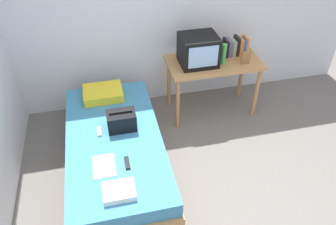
{
  "coord_description": "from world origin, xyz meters",
  "views": [
    {
      "loc": [
        -0.89,
        -1.85,
        2.82
      ],
      "look_at": [
        -0.25,
        0.92,
        0.53
      ],
      "focal_mm": 35.27,
      "sensor_mm": 36.0,
      "label": 1
    }
  ],
  "objects_px": {
    "bed": "(116,154)",
    "handbag": "(122,121)",
    "tv": "(198,50)",
    "magazine": "(104,166)",
    "desk": "(214,68)",
    "water_bottle": "(224,54)",
    "book_row": "(235,46)",
    "remote_silver": "(99,131)",
    "pillow": "(103,93)",
    "folded_towel": "(119,191)",
    "remote_dark": "(127,163)",
    "picture_frame": "(246,58)"
  },
  "relations": [
    {
      "from": "bed",
      "to": "handbag",
      "type": "bearing_deg",
      "value": 48.44
    },
    {
      "from": "tv",
      "to": "magazine",
      "type": "xyz_separation_m",
      "value": [
        -1.26,
        -1.17,
        -0.45
      ]
    },
    {
      "from": "desk",
      "to": "water_bottle",
      "type": "distance_m",
      "value": 0.25
    },
    {
      "from": "tv",
      "to": "water_bottle",
      "type": "relative_size",
      "value": 1.7
    },
    {
      "from": "book_row",
      "to": "remote_silver",
      "type": "distance_m",
      "value": 2.0
    },
    {
      "from": "pillow",
      "to": "folded_towel",
      "type": "relative_size",
      "value": 1.63
    },
    {
      "from": "bed",
      "to": "book_row",
      "type": "relative_size",
      "value": 6.79
    },
    {
      "from": "magazine",
      "to": "remote_silver",
      "type": "distance_m",
      "value": 0.49
    },
    {
      "from": "tv",
      "to": "handbag",
      "type": "height_order",
      "value": "tv"
    },
    {
      "from": "pillow",
      "to": "magazine",
      "type": "distance_m",
      "value": 1.12
    },
    {
      "from": "pillow",
      "to": "handbag",
      "type": "relative_size",
      "value": 1.52
    },
    {
      "from": "pillow",
      "to": "magazine",
      "type": "bearing_deg",
      "value": -94.12
    },
    {
      "from": "bed",
      "to": "tv",
      "type": "distance_m",
      "value": 1.54
    },
    {
      "from": "desk",
      "to": "remote_dark",
      "type": "relative_size",
      "value": 7.44
    },
    {
      "from": "pillow",
      "to": "picture_frame",
      "type": "bearing_deg",
      "value": -2.83
    },
    {
      "from": "pillow",
      "to": "folded_towel",
      "type": "distance_m",
      "value": 1.46
    },
    {
      "from": "desk",
      "to": "remote_dark",
      "type": "bearing_deg",
      "value": -136.58
    },
    {
      "from": "bed",
      "to": "water_bottle",
      "type": "xyz_separation_m",
      "value": [
        1.42,
        0.71,
        0.65
      ]
    },
    {
      "from": "desk",
      "to": "tv",
      "type": "xyz_separation_m",
      "value": [
        -0.22,
        -0.01,
        0.28
      ]
    },
    {
      "from": "folded_towel",
      "to": "pillow",
      "type": "bearing_deg",
      "value": 90.9
    },
    {
      "from": "water_bottle",
      "to": "pillow",
      "type": "relative_size",
      "value": 0.57
    },
    {
      "from": "water_bottle",
      "to": "book_row",
      "type": "bearing_deg",
      "value": 39.93
    },
    {
      "from": "pillow",
      "to": "bed",
      "type": "bearing_deg",
      "value": -86.37
    },
    {
      "from": "water_bottle",
      "to": "folded_towel",
      "type": "bearing_deg",
      "value": -135.17
    },
    {
      "from": "magazine",
      "to": "remote_dark",
      "type": "distance_m",
      "value": 0.22
    },
    {
      "from": "remote_silver",
      "to": "folded_towel",
      "type": "distance_m",
      "value": 0.84
    },
    {
      "from": "desk",
      "to": "remote_silver",
      "type": "height_order",
      "value": "desk"
    },
    {
      "from": "remote_dark",
      "to": "folded_towel",
      "type": "height_order",
      "value": "folded_towel"
    },
    {
      "from": "book_row",
      "to": "remote_silver",
      "type": "relative_size",
      "value": 2.05
    },
    {
      "from": "desk",
      "to": "picture_frame",
      "type": "xyz_separation_m",
      "value": [
        0.34,
        -0.15,
        0.18
      ]
    },
    {
      "from": "tv",
      "to": "picture_frame",
      "type": "distance_m",
      "value": 0.58
    },
    {
      "from": "water_bottle",
      "to": "magazine",
      "type": "bearing_deg",
      "value": -144.82
    },
    {
      "from": "bed",
      "to": "tv",
      "type": "bearing_deg",
      "value": 34.77
    },
    {
      "from": "picture_frame",
      "to": "magazine",
      "type": "distance_m",
      "value": 2.11
    },
    {
      "from": "book_row",
      "to": "folded_towel",
      "type": "height_order",
      "value": "book_row"
    },
    {
      "from": "pillow",
      "to": "magazine",
      "type": "height_order",
      "value": "pillow"
    },
    {
      "from": "water_bottle",
      "to": "folded_towel",
      "type": "xyz_separation_m",
      "value": [
        -1.45,
        -1.44,
        -0.37
      ]
    },
    {
      "from": "picture_frame",
      "to": "pillow",
      "type": "distance_m",
      "value": 1.76
    },
    {
      "from": "pillow",
      "to": "remote_dark",
      "type": "relative_size",
      "value": 2.93
    },
    {
      "from": "magazine",
      "to": "folded_towel",
      "type": "relative_size",
      "value": 1.04
    },
    {
      "from": "remote_silver",
      "to": "folded_towel",
      "type": "xyz_separation_m",
      "value": [
        0.12,
        -0.83,
        0.02
      ]
    },
    {
      "from": "pillow",
      "to": "folded_towel",
      "type": "bearing_deg",
      "value": -89.1
    },
    {
      "from": "handbag",
      "to": "folded_towel",
      "type": "distance_m",
      "value": 0.86
    },
    {
      "from": "bed",
      "to": "handbag",
      "type": "distance_m",
      "value": 0.38
    },
    {
      "from": "picture_frame",
      "to": "handbag",
      "type": "xyz_separation_m",
      "value": [
        -1.58,
        -0.53,
        -0.26
      ]
    },
    {
      "from": "pillow",
      "to": "remote_silver",
      "type": "distance_m",
      "value": 0.63
    },
    {
      "from": "book_row",
      "to": "magazine",
      "type": "height_order",
      "value": "book_row"
    },
    {
      "from": "bed",
      "to": "magazine",
      "type": "xyz_separation_m",
      "value": [
        -0.13,
        -0.39,
        0.25
      ]
    },
    {
      "from": "remote_silver",
      "to": "pillow",
      "type": "bearing_deg",
      "value": 81.59
    },
    {
      "from": "water_bottle",
      "to": "pillow",
      "type": "distance_m",
      "value": 1.51
    }
  ]
}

